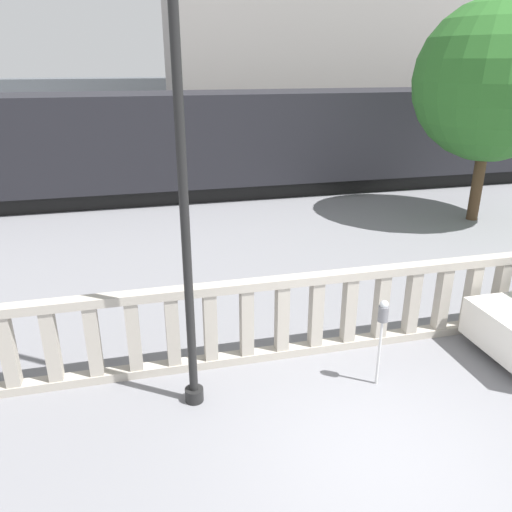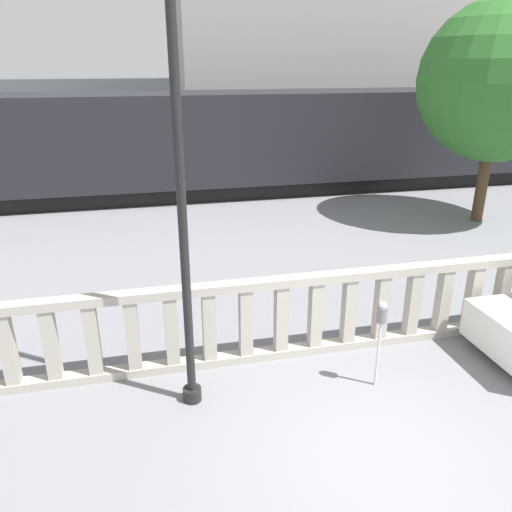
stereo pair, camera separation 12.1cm
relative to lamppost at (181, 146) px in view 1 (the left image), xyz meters
name	(u,v)px [view 1 (the left image)]	position (x,y,z in m)	size (l,w,h in m)	color
ground_plane	(386,461)	(2.15, -1.75, -3.66)	(160.00, 160.00, 0.00)	slate
balustrade	(316,314)	(2.15, 0.84, -2.95)	(12.54, 0.24, 1.43)	#ADA599
lamppost	(181,146)	(0.00, 0.00, 0.00)	(0.30, 0.30, 6.79)	black
parking_meter	(383,319)	(2.76, -0.26, -2.55)	(0.15, 0.15, 1.42)	silver
train_near	(203,143)	(1.94, 11.97, -1.78)	(29.96, 3.14, 4.19)	black
train_far	(175,105)	(2.47, 28.19, -1.76)	(22.51, 3.13, 4.21)	black
building_block	(302,52)	(8.22, 19.82, 1.34)	(13.20, 7.71, 10.00)	gray
tree_left	(494,81)	(9.56, 6.82, 0.41)	(4.50, 4.50, 6.33)	#4C3823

